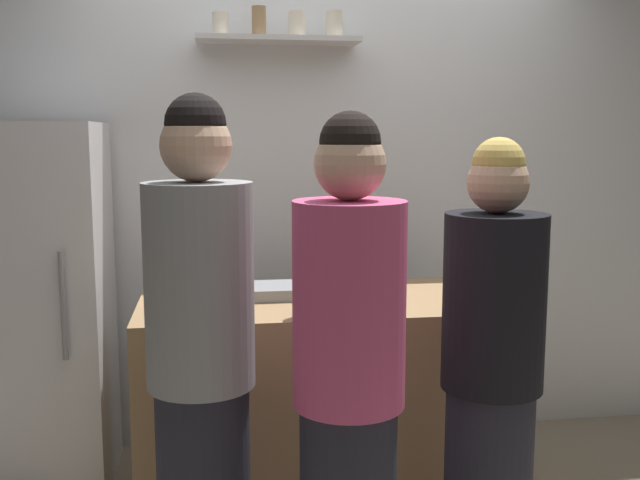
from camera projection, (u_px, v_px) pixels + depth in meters
back_wall_assembly at (323, 191)px, 3.78m from camera, size 4.80×0.32×2.60m
refrigerator at (43, 308)px, 3.27m from camera, size 0.56×0.65×1.65m
counter at (320, 402)px, 3.13m from camera, size 1.50×0.74×0.91m
baking_pan at (282, 291)px, 3.11m from camera, size 0.34×0.24×0.05m
utensil_holder at (202, 279)px, 3.15m from camera, size 0.09×0.09×0.23m
wine_bottle_green_glass at (308, 283)px, 2.76m from camera, size 0.08×0.08×0.33m
wine_bottle_amber_glass at (364, 262)px, 3.33m from camera, size 0.07×0.07×0.30m
water_bottle_plastic at (393, 268)px, 3.26m from camera, size 0.09×0.09×0.21m
person_blonde at (491, 378)px, 2.46m from camera, size 0.34×0.34×1.59m
person_grey_hoodie at (201, 371)px, 2.30m from camera, size 0.34×0.34×1.72m
person_pink_top at (349, 391)px, 2.21m from camera, size 0.34×0.34×1.66m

